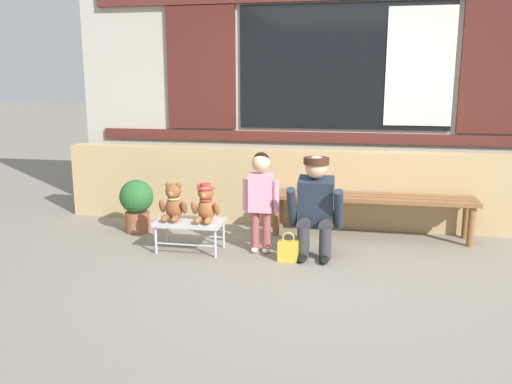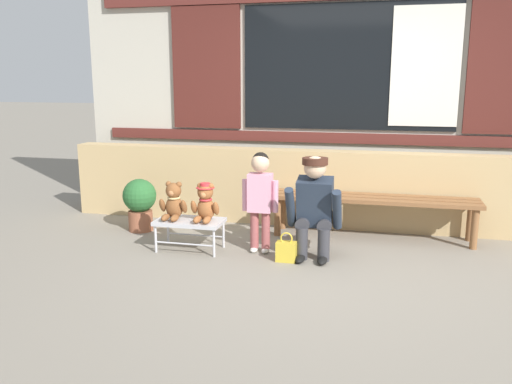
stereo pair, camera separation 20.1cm
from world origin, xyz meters
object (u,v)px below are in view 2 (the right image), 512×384
(child_standing, at_px, (260,191))
(adult_crouching, at_px, (316,207))
(small_display_bench, at_px, (190,223))
(wooden_bench_long, at_px, (373,203))
(potted_plant, at_px, (140,202))
(teddy_bear_with_hat, at_px, (205,203))
(teddy_bear_plain, at_px, (173,202))
(handbag_on_ground, at_px, (286,251))

(child_standing, bearing_deg, adult_crouching, -2.99)
(small_display_bench, bearing_deg, adult_crouching, 3.34)
(wooden_bench_long, distance_m, potted_plant, 2.48)
(small_display_bench, xyz_separation_m, teddy_bear_with_hat, (0.16, 0.00, 0.21))
(teddy_bear_plain, bearing_deg, small_display_bench, -0.51)
(wooden_bench_long, height_order, teddy_bear_with_hat, teddy_bear_with_hat)
(wooden_bench_long, relative_size, child_standing, 2.19)
(child_standing, height_order, adult_crouching, child_standing)
(child_standing, height_order, handbag_on_ground, child_standing)
(potted_plant, bearing_deg, wooden_bench_long, 7.02)
(teddy_bear_plain, xyz_separation_m, handbag_on_ground, (1.12, -0.11, -0.37))
(wooden_bench_long, distance_m, adult_crouching, 0.90)
(wooden_bench_long, distance_m, teddy_bear_plain, 2.03)
(handbag_on_ground, bearing_deg, teddy_bear_plain, 174.59)
(adult_crouching, xyz_separation_m, handbag_on_ground, (-0.24, -0.17, -0.38))
(small_display_bench, relative_size, child_standing, 0.67)
(wooden_bench_long, xyz_separation_m, teddy_bear_plain, (-1.85, -0.81, 0.09))
(small_display_bench, xyz_separation_m, child_standing, (0.67, 0.10, 0.33))
(adult_crouching, distance_m, handbag_on_ground, 0.48)
(wooden_bench_long, distance_m, child_standing, 1.27)
(adult_crouching, xyz_separation_m, potted_plant, (-1.96, 0.44, -0.16))
(teddy_bear_plain, height_order, teddy_bear_with_hat, same)
(handbag_on_ground, height_order, potted_plant, potted_plant)
(handbag_on_ground, xyz_separation_m, potted_plant, (-1.72, 0.61, 0.23))
(small_display_bench, height_order, adult_crouching, adult_crouching)
(wooden_bench_long, height_order, teddy_bear_plain, teddy_bear_plain)
(teddy_bear_plain, height_order, handbag_on_ground, teddy_bear_plain)
(small_display_bench, relative_size, teddy_bear_with_hat, 1.76)
(wooden_bench_long, relative_size, potted_plant, 3.68)
(small_display_bench, height_order, potted_plant, potted_plant)
(adult_crouching, bearing_deg, teddy_bear_plain, -177.11)
(handbag_on_ground, bearing_deg, wooden_bench_long, 51.39)
(adult_crouching, bearing_deg, child_standing, 177.01)
(child_standing, bearing_deg, teddy_bear_with_hat, -169.44)
(small_display_bench, relative_size, teddy_bear_plain, 1.76)
(adult_crouching, bearing_deg, small_display_bench, -176.66)
(small_display_bench, xyz_separation_m, adult_crouching, (1.20, 0.07, 0.21))
(child_standing, bearing_deg, wooden_bench_long, 34.98)
(small_display_bench, bearing_deg, child_standing, 8.26)
(small_display_bench, xyz_separation_m, teddy_bear_plain, (-0.16, 0.00, 0.20))
(wooden_bench_long, height_order, adult_crouching, adult_crouching)
(small_display_bench, distance_m, teddy_bear_with_hat, 0.26)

